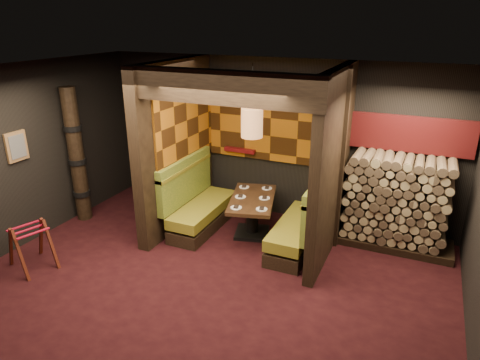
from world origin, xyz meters
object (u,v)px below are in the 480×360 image
booth_bench_left (198,206)px  firewood_stack (401,203)px  pendant_lamp (252,123)px  luggage_rack (31,244)px  totem_column (77,157)px  dining_table (252,211)px  booth_bench_right (303,226)px

booth_bench_left → firewood_stack: 3.34m
pendant_lamp → booth_bench_left: bearing=-176.3°
booth_bench_left → luggage_rack: 2.66m
totem_column → firewood_stack: 5.50m
dining_table → firewood_stack: (2.27, 0.59, 0.31)m
booth_bench_left → firewood_stack: (3.25, 0.70, 0.35)m
totem_column → firewood_stack: bearing=13.2°
dining_table → firewood_stack: bearing=14.5°
dining_table → pendant_lamp: 1.51m
booth_bench_right → firewood_stack: 1.56m
dining_table → totem_column: 3.23m
pendant_lamp → firewood_stack: bearing=15.7°
dining_table → firewood_stack: 2.36m
booth_bench_left → dining_table: booth_bench_left is taller
booth_bench_right → totem_column: size_ratio=0.67×
booth_bench_left → pendant_lamp: (0.98, 0.06, 1.55)m
pendant_lamp → luggage_rack: size_ratio=1.40×
booth_bench_left → firewood_stack: bearing=12.2°
luggage_rack → firewood_stack: firewood_stack is taller
totem_column → firewood_stack: size_ratio=1.39×
luggage_rack → totem_column: size_ratio=0.33×
pendant_lamp → firewood_stack: (2.27, 0.64, -1.20)m
booth_bench_right → pendant_lamp: (-0.91, 0.06, 1.55)m
booth_bench_left → totem_column: 2.30m
booth_bench_right → totem_column: 4.10m
booth_bench_left → pendant_lamp: bearing=3.7°
booth_bench_left → luggage_rack: (-1.59, -2.13, -0.03)m
booth_bench_left → luggage_rack: booth_bench_left is taller
booth_bench_right → dining_table: bearing=173.0°
dining_table → totem_column: size_ratio=0.59×
firewood_stack → booth_bench_left: bearing=-167.8°
booth_bench_left → dining_table: size_ratio=1.13×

